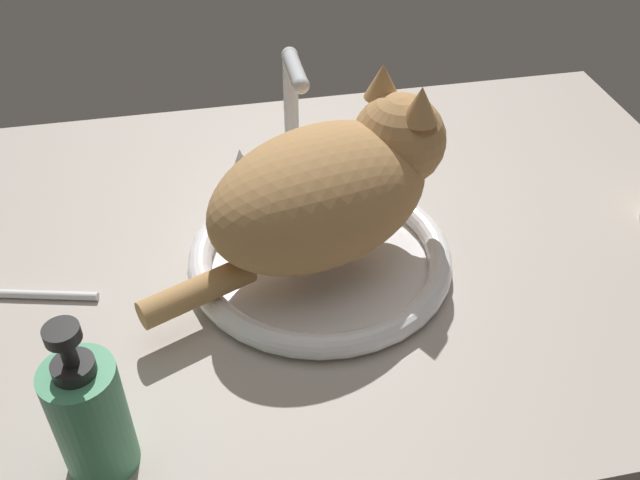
% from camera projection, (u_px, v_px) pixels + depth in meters
% --- Properties ---
extents(countertop, '(1.04, 0.76, 0.03)m').
position_uv_depth(countertop, '(351.00, 249.00, 0.92)').
color(countertop, '#ADA399').
rests_on(countertop, ground).
extents(sink_basin, '(0.32, 0.32, 0.03)m').
position_uv_depth(sink_basin, '(320.00, 257.00, 0.86)').
color(sink_basin, white).
rests_on(sink_basin, countertop).
extents(faucet, '(0.18, 0.11, 0.20)m').
position_uv_depth(faucet, '(293.00, 132.00, 0.96)').
color(faucet, silver).
rests_on(faucet, countertop).
extents(cat, '(0.38, 0.27, 0.19)m').
position_uv_depth(cat, '(336.00, 185.00, 0.81)').
color(cat, tan).
rests_on(cat, sink_basin).
extents(soap_pump_bottle, '(0.07, 0.07, 0.18)m').
position_uv_depth(soap_pump_bottle, '(90.00, 416.00, 0.62)').
color(soap_pump_bottle, '#4C9E70').
rests_on(soap_pump_bottle, countertop).
extents(toothbrush, '(0.18, 0.05, 0.02)m').
position_uv_depth(toothbrush, '(15.00, 293.00, 0.82)').
color(toothbrush, silver).
rests_on(toothbrush, countertop).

